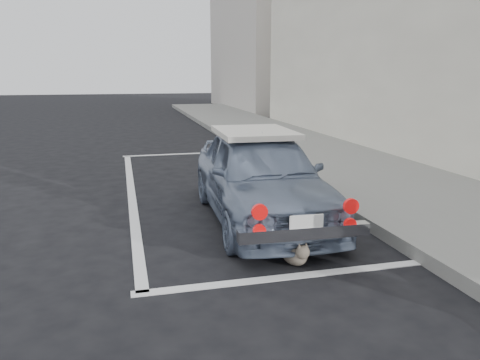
{
  "coord_description": "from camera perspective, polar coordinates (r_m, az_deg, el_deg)",
  "views": [
    {
      "loc": [
        -1.0,
        -4.3,
        1.86
      ],
      "look_at": [
        0.19,
        0.37,
        0.75
      ],
      "focal_mm": 35.0,
      "sensor_mm": 36.0,
      "label": 1
    }
  ],
  "objects": [
    {
      "name": "cat",
      "position": [
        4.7,
        6.77,
        -8.78
      ],
      "size": [
        0.28,
        0.52,
        0.28
      ],
      "rotation": [
        0.0,
        0.0,
        0.14
      ],
      "color": "#78675B",
      "rests_on": "ground"
    },
    {
      "name": "sidewalk",
      "position": [
        7.78,
        18.87,
        -1.02
      ],
      "size": [
        2.8,
        40.0,
        0.15
      ],
      "primitive_type": "cube",
      "color": "slate",
      "rests_on": "ground"
    },
    {
      "name": "building_far",
      "position": [
        25.48,
        2.66,
        17.75
      ],
      "size": [
        3.5,
        10.0,
        8.0
      ],
      "primitive_type": "cube",
      "color": "beige",
      "rests_on": "ground"
    },
    {
      "name": "ground",
      "position": [
        4.79,
        -1.12,
        -9.89
      ],
      "size": [
        80.0,
        80.0,
        0.0
      ],
      "primitive_type": "plane",
      "color": "black",
      "rests_on": "ground"
    },
    {
      "name": "retro_coupe",
      "position": [
        5.96,
        2.53,
        0.59
      ],
      "size": [
        1.48,
        3.44,
        1.15
      ],
      "rotation": [
        0.0,
        0.0,
        -0.04
      ],
      "color": "slate",
      "rests_on": "ground"
    },
    {
      "name": "pline_front",
      "position": [
        11.06,
        -6.3,
        3.21
      ],
      "size": [
        3.0,
        0.12,
        0.01
      ],
      "primitive_type": "cube",
      "color": "silver",
      "rests_on": "ground"
    },
    {
      "name": "pline_side",
      "position": [
        7.53,
        -13.09,
        -1.65
      ],
      "size": [
        0.12,
        7.0,
        0.01
      ],
      "primitive_type": "cube",
      "color": "silver",
      "rests_on": "ground"
    },
    {
      "name": "pline_rear",
      "position": [
        4.48,
        6.74,
        -11.57
      ],
      "size": [
        3.0,
        0.12,
        0.01
      ],
      "primitive_type": "cube",
      "color": "silver",
      "rests_on": "ground"
    }
  ]
}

